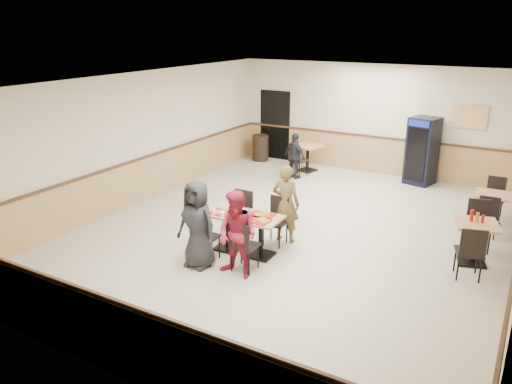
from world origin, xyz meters
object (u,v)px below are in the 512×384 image
Objects in this scene: side_table_near at (475,236)px; diner_woman_right at (237,235)px; diner_woman_left at (197,224)px; diner_man_opposite at (286,204)px; trash_bin at (260,148)px; lone_diner at (295,156)px; side_table_far at (492,205)px; pepsi_cooler at (422,151)px; main_table at (244,228)px; back_table at (308,154)px.

diner_woman_right is at bearing -143.61° from side_table_near.
diner_woman_left is 1.01× the size of diner_man_opposite.
trash_bin is (-6.65, 4.22, -0.11)m from side_table_near.
side_table_far is (4.99, -1.04, -0.15)m from lone_diner.
pepsi_cooler is at bearing -135.78° from lone_diner.
main_table is 1.12× the size of lone_diner.
diner_woman_left is at bearing -171.91° from diner_woman_right.
pepsi_cooler reaches higher than side_table_near.
pepsi_cooler is at bearing 7.34° from back_table.
side_table_far is 0.41× the size of pepsi_cooler.
trash_bin reaches higher than main_table.
diner_woman_right is 2.08× the size of side_table_far.
diner_woman_right is 1.75× the size of back_table.
back_table is at bearing -73.30° from diner_man_opposite.
pepsi_cooler reaches higher than diner_woman_left.
diner_woman_right reaches higher than trash_bin.
diner_woman_left is at bearing -133.15° from side_table_far.
side_table_near is 7.88m from trash_bin.
diner_woman_right is 1.69× the size of side_table_near.
lone_diner is (-1.58, 5.48, -0.11)m from diner_woman_right.
lone_diner is 5.77m from side_table_near.
back_table is (0.00, 0.85, -0.13)m from lone_diner.
diner_woman_right is (0.79, 0.03, -0.03)m from diner_woman_left.
back_table is at bearing 100.53° from main_table.
main_table is 0.94× the size of diner_woman_right.
diner_man_opposite is at bearing -140.51° from side_table_far.
side_table_far is at bearing 87.84° from side_table_near.
lone_diner is at bearing -34.55° from trash_bin.
side_table_near is 6.26m from back_table.
pepsi_cooler is (1.42, 5.05, 0.11)m from diner_man_opposite.
pepsi_cooler is at bearing -108.32° from diner_man_opposite.
side_table_near is 1.04× the size of back_table.
pepsi_cooler is (-1.94, 2.28, 0.40)m from side_table_far.
side_table_near is 1.12× the size of trash_bin.
lone_diner is 0.72× the size of pepsi_cooler.
diner_man_opposite reaches higher than side_table_near.
back_table is (-4.91, 3.87, -0.01)m from side_table_near.
main_table is at bearing 126.71° from lone_diner.
lone_diner is at bearing 112.32° from diner_woman_right.
back_table is at bearing -11.39° from trash_bin.
diner_woman_right reaches higher than main_table.
main_table is 0.99m from diner_woman_left.
side_table_far is at bearing -18.37° from trash_bin.
diner_woman_left is 1.89m from diner_man_opposite.
side_table_far is at bearing -34.79° from pepsi_cooler.
pepsi_cooler reaches higher than lone_diner.
lone_diner is at bearing 102.69° from main_table.
trash_bin is (-3.32, 6.68, -0.35)m from diner_woman_right.
lone_diner reaches higher than side_table_far.
diner_man_opposite is 1.74× the size of side_table_near.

